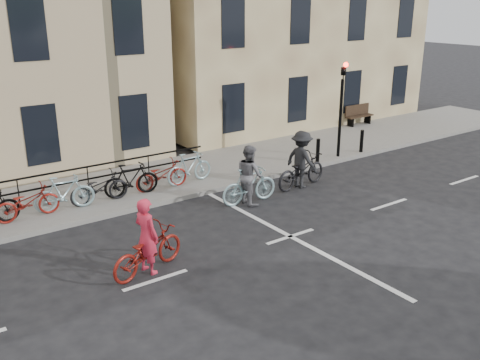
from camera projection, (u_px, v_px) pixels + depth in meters
ground at (290, 237)px, 14.26m from camera, size 120.00×120.00×0.00m
sidewalk at (67, 200)px, 16.64m from camera, size 46.00×4.00×0.15m
traffic_light at (342, 98)px, 20.22m from camera, size 0.18×0.30×3.90m
bollard_east at (318, 150)px, 20.09m from camera, size 0.14×0.14×0.90m
bollard_west at (362, 141)px, 21.41m from camera, size 0.14×0.14×0.90m
bench at (358, 114)px, 26.05m from camera, size 1.60×0.41×0.97m
parked_bikes at (80, 190)px, 15.79m from camera, size 9.35×1.23×1.05m
cyclist_pink at (147, 247)px, 12.24m from camera, size 2.16×1.25×1.82m
cyclist_grey at (249, 180)px, 16.37m from camera, size 1.95×0.95×1.85m
cyclist_dark at (301, 165)px, 17.78m from camera, size 2.23×1.32×1.92m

